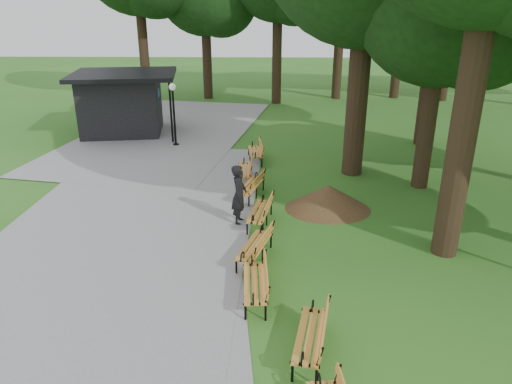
{
  "coord_description": "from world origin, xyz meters",
  "views": [
    {
      "loc": [
        0.44,
        -10.53,
        6.53
      ],
      "look_at": [
        0.12,
        2.93,
        1.1
      ],
      "focal_mm": 33.49,
      "sensor_mm": 36.0,
      "label": 1
    }
  ],
  "objects_px": {
    "bench_4": "(260,212)",
    "bench_6": "(244,170)",
    "lamp_post": "(173,101)",
    "bench_1": "(310,335)",
    "bench_5": "(250,186)",
    "bench_7": "(255,152)",
    "bench_2": "(255,283)",
    "dirt_mound": "(328,197)",
    "person": "(239,195)",
    "kiosk": "(121,103)",
    "bench_3": "(255,246)"
  },
  "relations": [
    {
      "from": "bench_5",
      "to": "bench_7",
      "type": "height_order",
      "value": "same"
    },
    {
      "from": "dirt_mound",
      "to": "bench_6",
      "type": "height_order",
      "value": "bench_6"
    },
    {
      "from": "kiosk",
      "to": "bench_1",
      "type": "xyz_separation_m",
      "value": [
        8.42,
        -16.75,
        -1.14
      ]
    },
    {
      "from": "person",
      "to": "bench_1",
      "type": "xyz_separation_m",
      "value": [
        1.72,
        -5.96,
        -0.52
      ]
    },
    {
      "from": "bench_1",
      "to": "dirt_mound",
      "type": "bearing_deg",
      "value": -178.03
    },
    {
      "from": "lamp_post",
      "to": "bench_4",
      "type": "height_order",
      "value": "lamp_post"
    },
    {
      "from": "dirt_mound",
      "to": "bench_3",
      "type": "relative_size",
      "value": 1.27
    },
    {
      "from": "kiosk",
      "to": "dirt_mound",
      "type": "relative_size",
      "value": 2.1
    },
    {
      "from": "bench_1",
      "to": "bench_4",
      "type": "bearing_deg",
      "value": -158.07
    },
    {
      "from": "bench_5",
      "to": "bench_4",
      "type": "bearing_deg",
      "value": 26.07
    },
    {
      "from": "bench_5",
      "to": "bench_6",
      "type": "distance_m",
      "value": 1.75
    },
    {
      "from": "dirt_mound",
      "to": "bench_1",
      "type": "distance_m",
      "value": 7.18
    },
    {
      "from": "bench_6",
      "to": "bench_7",
      "type": "height_order",
      "value": "same"
    },
    {
      "from": "dirt_mound",
      "to": "bench_3",
      "type": "xyz_separation_m",
      "value": [
        -2.37,
        -3.46,
        0.01
      ]
    },
    {
      "from": "person",
      "to": "bench_3",
      "type": "height_order",
      "value": "person"
    },
    {
      "from": "kiosk",
      "to": "bench_1",
      "type": "relative_size",
      "value": 2.66
    },
    {
      "from": "bench_2",
      "to": "bench_6",
      "type": "xyz_separation_m",
      "value": [
        -0.6,
        7.91,
        0.0
      ]
    },
    {
      "from": "dirt_mound",
      "to": "bench_5",
      "type": "xyz_separation_m",
      "value": [
        -2.63,
        0.94,
        0.01
      ]
    },
    {
      "from": "bench_5",
      "to": "bench_7",
      "type": "relative_size",
      "value": 1.0
    },
    {
      "from": "lamp_post",
      "to": "bench_1",
      "type": "xyz_separation_m",
      "value": [
        5.27,
        -14.46,
        -1.71
      ]
    },
    {
      "from": "person",
      "to": "bench_6",
      "type": "bearing_deg",
      "value": 7.06
    },
    {
      "from": "kiosk",
      "to": "bench_5",
      "type": "distance_m",
      "value": 11.23
    },
    {
      "from": "kiosk",
      "to": "lamp_post",
      "type": "bearing_deg",
      "value": -43.93
    },
    {
      "from": "person",
      "to": "bench_6",
      "type": "xyz_separation_m",
      "value": [
        -0.02,
        3.8,
        -0.52
      ]
    },
    {
      "from": "bench_4",
      "to": "bench_5",
      "type": "relative_size",
      "value": 1.0
    },
    {
      "from": "bench_2",
      "to": "bench_1",
      "type": "bearing_deg",
      "value": 28.73
    },
    {
      "from": "bench_7",
      "to": "lamp_post",
      "type": "bearing_deg",
      "value": -127.1
    },
    {
      "from": "person",
      "to": "bench_4",
      "type": "height_order",
      "value": "person"
    },
    {
      "from": "bench_3",
      "to": "person",
      "type": "bearing_deg",
      "value": -150.35
    },
    {
      "from": "person",
      "to": "bench_6",
      "type": "relative_size",
      "value": 1.01
    },
    {
      "from": "kiosk",
      "to": "bench_4",
      "type": "distance_m",
      "value": 13.2
    },
    {
      "from": "dirt_mound",
      "to": "bench_1",
      "type": "bearing_deg",
      "value": -99.44
    },
    {
      "from": "kiosk",
      "to": "bench_7",
      "type": "xyz_separation_m",
      "value": [
        7.03,
        -4.61,
        -1.14
      ]
    },
    {
      "from": "person",
      "to": "bench_5",
      "type": "relative_size",
      "value": 1.01
    },
    {
      "from": "bench_2",
      "to": "bench_4",
      "type": "height_order",
      "value": "same"
    },
    {
      "from": "bench_4",
      "to": "bench_6",
      "type": "bearing_deg",
      "value": -160.35
    },
    {
      "from": "dirt_mound",
      "to": "person",
      "type": "bearing_deg",
      "value": -158.78
    },
    {
      "from": "bench_2",
      "to": "bench_3",
      "type": "relative_size",
      "value": 1.0
    },
    {
      "from": "dirt_mound",
      "to": "bench_4",
      "type": "height_order",
      "value": "bench_4"
    },
    {
      "from": "lamp_post",
      "to": "bench_1",
      "type": "relative_size",
      "value": 1.56
    },
    {
      "from": "bench_5",
      "to": "kiosk",
      "type": "bearing_deg",
      "value": -124.79
    },
    {
      "from": "lamp_post",
      "to": "bench_2",
      "type": "xyz_separation_m",
      "value": [
        4.14,
        -12.61,
        -1.71
      ]
    },
    {
      "from": "bench_2",
      "to": "bench_5",
      "type": "height_order",
      "value": "same"
    },
    {
      "from": "dirt_mound",
      "to": "bench_4",
      "type": "distance_m",
      "value": 2.58
    },
    {
      "from": "bench_1",
      "to": "bench_3",
      "type": "height_order",
      "value": "same"
    },
    {
      "from": "person",
      "to": "bench_6",
      "type": "height_order",
      "value": "person"
    },
    {
      "from": "dirt_mound",
      "to": "bench_5",
      "type": "distance_m",
      "value": 2.79
    },
    {
      "from": "bench_1",
      "to": "bench_6",
      "type": "xyz_separation_m",
      "value": [
        -1.74,
        9.75,
        0.0
      ]
    },
    {
      "from": "bench_6",
      "to": "bench_7",
      "type": "bearing_deg",
      "value": 171.25
    },
    {
      "from": "kiosk",
      "to": "bench_2",
      "type": "bearing_deg",
      "value": -71.89
    }
  ]
}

